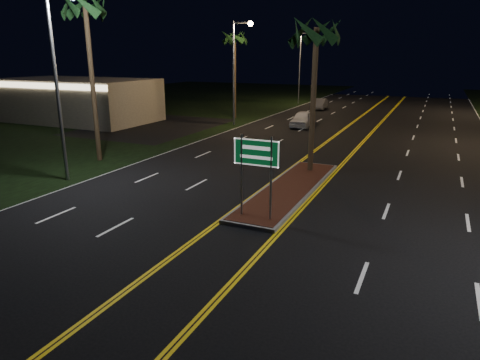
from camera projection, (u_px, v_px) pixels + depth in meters
The scene contains 13 objects.
ground at pixel (223, 249), 14.16m from camera, with size 120.00×120.00×0.00m, color black.
grass_left at pixel (85, 112), 47.96m from camera, with size 40.00×110.00×0.01m, color black.
median_island at pixel (290, 189), 20.24m from camera, with size 2.25×10.25×0.17m.
highway_sign at pixel (256, 160), 15.92m from camera, with size 1.80×0.08×3.20m.
commercial_building at pixel (77, 100), 41.43m from camera, with size 15.00×8.12×4.00m.
streetlight_left_near at pixel (60, 66), 20.30m from camera, with size 1.91×0.44×9.00m.
streetlight_left_mid at pixel (238, 61), 37.75m from camera, with size 1.91×0.44×9.00m.
streetlight_left_far at pixel (303, 59), 55.20m from camera, with size 1.91×0.44×9.00m.
palm_median at pixel (316, 32), 21.27m from camera, with size 2.40×2.40×8.30m.
palm_left_near at pixel (85, 8), 23.69m from camera, with size 2.40×2.40×9.80m.
palm_left_far at pixel (234, 38), 41.53m from camera, with size 2.40×2.40×8.80m.
car_near at pixel (303, 118), 38.10m from camera, with size 2.08×4.86×1.62m, color white.
car_far at pixel (320, 103), 50.64m from camera, with size 1.84×4.29×1.43m, color #9B9DA4.
Camera 1 is at (5.90, -11.53, 6.17)m, focal length 32.00 mm.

